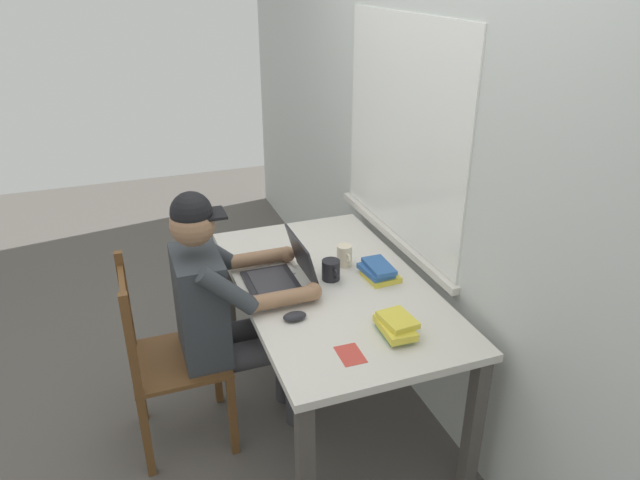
% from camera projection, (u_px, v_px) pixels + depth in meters
% --- Properties ---
extents(ground_plane, '(8.00, 8.00, 0.00)m').
position_uv_depth(ground_plane, '(330.00, 408.00, 2.99)').
color(ground_plane, '#56514C').
extents(back_wall, '(6.00, 0.08, 2.60)m').
position_uv_depth(back_wall, '(435.00, 155.00, 2.60)').
color(back_wall, beige).
rests_on(back_wall, ground).
extents(desk, '(1.46, 0.83, 0.74)m').
position_uv_depth(desk, '(332.00, 300.00, 2.72)').
color(desk, beige).
rests_on(desk, ground).
extents(seated_person, '(0.50, 0.60, 1.24)m').
position_uv_depth(seated_person, '(225.00, 306.00, 2.61)').
color(seated_person, '#33383D').
rests_on(seated_person, ground).
extents(wooden_chair, '(0.42, 0.42, 0.93)m').
position_uv_depth(wooden_chair, '(167.00, 360.00, 2.62)').
color(wooden_chair, brown).
rests_on(wooden_chair, ground).
extents(laptop, '(0.33, 0.29, 0.23)m').
position_uv_depth(laptop, '(285.00, 274.00, 2.64)').
color(laptop, '#232328').
rests_on(laptop, desk).
extents(computer_mouse, '(0.06, 0.10, 0.03)m').
position_uv_depth(computer_mouse, '(295.00, 316.00, 2.40)').
color(computer_mouse, '#232328').
rests_on(computer_mouse, desk).
extents(coffee_mug_white, '(0.11, 0.07, 0.10)m').
position_uv_depth(coffee_mug_white, '(345.00, 256.00, 2.82)').
color(coffee_mug_white, beige).
rests_on(coffee_mug_white, desk).
extents(coffee_mug_dark, '(0.12, 0.08, 0.10)m').
position_uv_depth(coffee_mug_dark, '(331.00, 270.00, 2.69)').
color(coffee_mug_dark, black).
rests_on(coffee_mug_dark, desk).
extents(book_stack_main, '(0.19, 0.16, 0.07)m').
position_uv_depth(book_stack_main, '(379.00, 271.00, 2.71)').
color(book_stack_main, gold).
rests_on(book_stack_main, desk).
extents(book_stack_side, '(0.20, 0.14, 0.07)m').
position_uv_depth(book_stack_side, '(396.00, 326.00, 2.29)').
color(book_stack_side, '#38844C').
rests_on(book_stack_side, desk).
extents(paper_pile_near_laptop, '(0.21, 0.16, 0.01)m').
position_uv_depth(paper_pile_near_laptop, '(276.00, 266.00, 2.82)').
color(paper_pile_near_laptop, white).
rests_on(paper_pile_near_laptop, desk).
extents(paper_pile_back_corner, '(0.28, 0.27, 0.01)m').
position_uv_depth(paper_pile_back_corner, '(289.00, 280.00, 2.70)').
color(paper_pile_back_corner, silver).
rests_on(paper_pile_back_corner, desk).
extents(paper_pile_side, '(0.25, 0.18, 0.01)m').
position_uv_depth(paper_pile_side, '(261.00, 269.00, 2.80)').
color(paper_pile_side, white).
rests_on(paper_pile_side, desk).
extents(landscape_photo_print, '(0.13, 0.09, 0.00)m').
position_uv_depth(landscape_photo_print, '(350.00, 355.00, 2.19)').
color(landscape_photo_print, '#C63D33').
rests_on(landscape_photo_print, desk).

